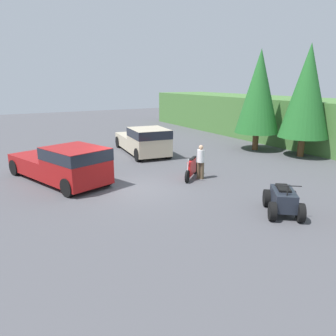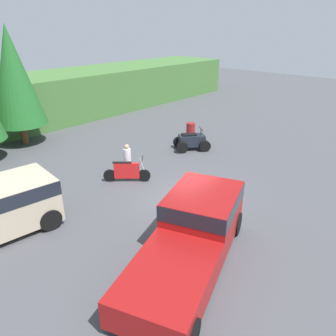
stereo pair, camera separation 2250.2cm
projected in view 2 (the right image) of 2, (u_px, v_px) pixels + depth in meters
ground_plane at (182, 203)px, 13.71m from camera, size 80.00×80.00×0.00m
hillside_backdrop at (5, 105)px, 22.78m from camera, size 44.00×6.00×3.38m
tree_mid_left at (14, 77)px, 18.89m from camera, size 3.05×3.05×6.94m
pickup_truck_red at (193, 231)px, 10.19m from camera, size 6.36×4.01×1.84m
dirt_bike at (127, 172)px, 15.39m from camera, size 1.57×1.72×1.21m
quad_atv at (192, 141)px, 19.35m from camera, size 2.31×2.16×1.26m
rider_person at (127, 160)px, 15.63m from camera, size 0.49×0.49×1.70m
steel_barrel at (191, 129)px, 21.76m from camera, size 0.58×0.58×0.88m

